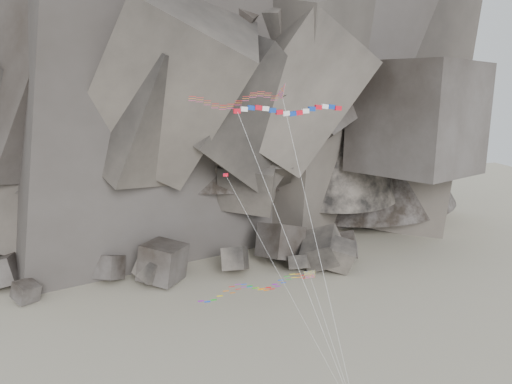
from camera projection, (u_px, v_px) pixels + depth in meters
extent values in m
plane|color=gray|center=(262.00, 383.00, 58.65)|extent=(260.00, 260.00, 0.00)
cube|color=#47423F|center=(109.00, 270.00, 87.45)|extent=(5.89, 6.40, 5.39)
cube|color=#47423F|center=(343.00, 251.00, 97.20)|extent=(6.83, 6.31, 6.19)
cube|color=#47423F|center=(0.00, 276.00, 84.37)|extent=(6.73, 5.63, 6.18)
cube|color=#47423F|center=(152.00, 275.00, 85.97)|extent=(6.82, 6.07, 5.63)
cube|color=#47423F|center=(163.00, 265.00, 86.94)|extent=(9.73, 9.20, 7.50)
cube|color=#47423F|center=(235.00, 264.00, 90.59)|extent=(5.59, 7.27, 6.06)
cube|color=#47423F|center=(26.00, 294.00, 79.32)|extent=(5.12, 4.84, 3.84)
cube|color=#47423F|center=(164.00, 258.00, 91.78)|extent=(6.74, 6.63, 5.73)
cube|color=#47423F|center=(322.00, 258.00, 92.76)|extent=(10.01, 9.83, 8.50)
cube|color=#47423F|center=(280.00, 248.00, 95.21)|extent=(9.50, 10.54, 9.12)
cube|color=#47423F|center=(300.00, 267.00, 91.34)|extent=(4.99, 5.70, 4.29)
cube|color=#47423F|center=(339.00, 261.00, 91.01)|extent=(6.60, 7.14, 7.13)
cylinder|color=silver|center=(318.00, 253.00, 51.16)|extent=(5.34, 11.18, 31.96)
cube|color=red|center=(237.00, 111.00, 52.04)|extent=(0.74, 0.50, 0.48)
cube|color=white|center=(244.00, 109.00, 52.15)|extent=(0.77, 0.51, 0.54)
cube|color=#0D3395|center=(251.00, 108.00, 52.23)|extent=(0.79, 0.51, 0.57)
cube|color=red|center=(258.00, 108.00, 52.32)|extent=(0.79, 0.51, 0.57)
cube|color=white|center=(265.00, 109.00, 52.42)|extent=(0.78, 0.51, 0.55)
cube|color=#0D3395|center=(272.00, 110.00, 52.57)|extent=(0.75, 0.50, 0.49)
cube|color=red|center=(279.00, 112.00, 52.76)|extent=(0.76, 0.50, 0.52)
cube|color=white|center=(286.00, 113.00, 52.98)|extent=(0.79, 0.51, 0.56)
cube|color=#0D3395|center=(293.00, 114.00, 53.22)|extent=(0.80, 0.51, 0.58)
cube|color=red|center=(299.00, 113.00, 53.46)|extent=(0.78, 0.51, 0.56)
cube|color=white|center=(305.00, 111.00, 53.69)|extent=(0.75, 0.50, 0.51)
cube|color=#0D3395|center=(312.00, 109.00, 53.91)|extent=(0.76, 0.50, 0.51)
cube|color=red|center=(318.00, 107.00, 54.09)|extent=(0.78, 0.51, 0.56)
cube|color=white|center=(325.00, 106.00, 54.26)|extent=(0.80, 0.51, 0.58)
cube|color=#0D3395|center=(331.00, 107.00, 54.40)|extent=(0.79, 0.51, 0.56)
cube|color=red|center=(338.00, 108.00, 54.54)|extent=(0.76, 0.50, 0.52)
cylinder|color=silver|center=(296.00, 263.00, 50.93)|extent=(10.04, 11.26, 30.09)
cube|color=yellow|center=(309.00, 274.00, 60.53)|extent=(1.48, 0.66, 0.79)
cube|color=#0CB219|center=(310.00, 276.00, 60.41)|extent=(1.23, 0.49, 0.54)
cylinder|color=silver|center=(331.00, 340.00, 55.27)|extent=(0.87, 13.68, 10.28)
cube|color=red|center=(226.00, 175.00, 51.75)|extent=(0.53, 0.11, 0.34)
cube|color=#0D3395|center=(224.00, 175.00, 51.73)|extent=(0.20, 0.07, 0.35)
cylinder|color=silver|center=(290.00, 295.00, 50.88)|extent=(11.54, 9.95, 23.64)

